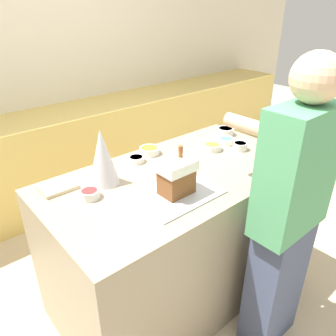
{
  "coord_description": "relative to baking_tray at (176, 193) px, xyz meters",
  "views": [
    {
      "loc": [
        -1.13,
        -1.22,
        1.82
      ],
      "look_at": [
        -0.08,
        0.0,
        0.98
      ],
      "focal_mm": 35.0,
      "sensor_mm": 36.0,
      "label": 1
    }
  ],
  "objects": [
    {
      "name": "decorative_tree",
      "position": [
        -0.22,
        0.34,
        0.15
      ],
      "size": [
        0.16,
        0.16,
        0.31
      ],
      "color": "silver",
      "rests_on": "kitchen_island"
    },
    {
      "name": "candy_bowl_behind_tray",
      "position": [
        0.83,
        0.38,
        0.03
      ],
      "size": [
        0.12,
        0.12,
        0.05
      ],
      "color": "white",
      "rests_on": "kitchen_island"
    },
    {
      "name": "candy_bowl_beside_tree",
      "position": [
        0.06,
        0.44,
        0.02
      ],
      "size": [
        0.1,
        0.1,
        0.04
      ],
      "color": "white",
      "rests_on": "kitchen_island"
    },
    {
      "name": "gingerbread_house",
      "position": [
        0.0,
        0.0,
        0.1
      ],
      "size": [
        0.18,
        0.14,
        0.24
      ],
      "color": "brown",
      "rests_on": "baking_tray"
    },
    {
      "name": "candy_bowl_near_tray_right",
      "position": [
        -0.35,
        0.26,
        0.02
      ],
      "size": [
        0.1,
        0.1,
        0.04
      ],
      "color": "white",
      "rests_on": "kitchen_island"
    },
    {
      "name": "back_cabinet_block",
      "position": [
        0.17,
        1.79,
        -0.48
      ],
      "size": [
        6.0,
        0.6,
        0.9
      ],
      "color": "#DBBC60",
      "rests_on": "ground_plane"
    },
    {
      "name": "candy_bowl_front_corner",
      "position": [
        0.7,
        0.14,
        0.02
      ],
      "size": [
        0.09,
        0.09,
        0.05
      ],
      "color": "silver",
      "rests_on": "kitchen_island"
    },
    {
      "name": "candy_bowl_far_left",
      "position": [
        0.56,
        0.26,
        0.02
      ],
      "size": [
        0.12,
        0.12,
        0.04
      ],
      "color": "silver",
      "rests_on": "kitchen_island"
    },
    {
      "name": "cookbook",
      "position": [
        -0.44,
        0.45,
        0.01
      ],
      "size": [
        0.18,
        0.14,
        0.02
      ],
      "color": "#CCB78C",
      "rests_on": "kitchen_island"
    },
    {
      "name": "kitchen_island",
      "position": [
        0.17,
        0.16,
        -0.47
      ],
      "size": [
        1.57,
        0.84,
        0.92
      ],
      "color": "gray",
      "rests_on": "ground_plane"
    },
    {
      "name": "candy_bowl_far_right",
      "position": [
        0.2,
        0.48,
        0.02
      ],
      "size": [
        0.13,
        0.13,
        0.04
      ],
      "color": "white",
      "rests_on": "kitchen_island"
    },
    {
      "name": "person",
      "position": [
        0.36,
        -0.43,
        -0.08
      ],
      "size": [
        0.43,
        0.54,
        1.64
      ],
      "color": "#424C6B",
      "rests_on": "ground_plane"
    },
    {
      "name": "ground_plane",
      "position": [
        0.17,
        0.16,
        -0.93
      ],
      "size": [
        12.0,
        12.0,
        0.0
      ],
      "primitive_type": "plane",
      "color": "#C6B28E"
    },
    {
      "name": "candy_bowl_near_tray_left",
      "position": [
        0.71,
        0.27,
        0.02
      ],
      "size": [
        0.11,
        0.11,
        0.04
      ],
      "color": "white",
      "rests_on": "kitchen_island"
    },
    {
      "name": "baking_tray",
      "position": [
        0.0,
        0.0,
        0.0
      ],
      "size": [
        0.43,
        0.32,
        0.01
      ],
      "color": "#B2B2BC",
      "rests_on": "kitchen_island"
    },
    {
      "name": "wall_back",
      "position": [
        0.17,
        2.11,
        0.37
      ],
      "size": [
        8.0,
        0.05,
        2.6
      ],
      "color": "beige",
      "rests_on": "ground_plane"
    }
  ]
}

